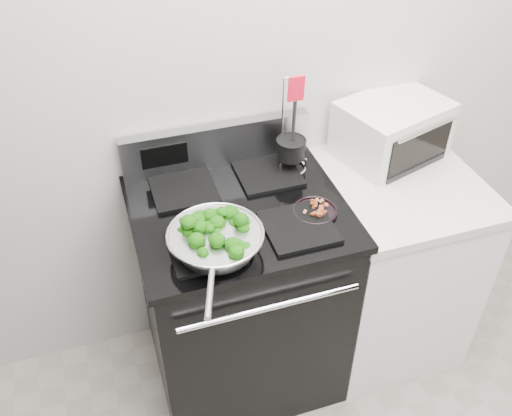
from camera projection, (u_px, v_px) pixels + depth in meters
name	position (u px, v px, depth m)	size (l,w,h in m)	color
back_wall	(287.00, 58.00, 2.16)	(4.00, 0.02, 2.70)	beige
gas_range	(241.00, 293.00, 2.39)	(0.79, 0.69, 1.13)	black
counter	(386.00, 263.00, 2.57)	(0.62, 0.68, 0.92)	white
skillet	(216.00, 240.00, 1.89)	(0.33, 0.50, 0.07)	silver
broccoli_pile	(215.00, 235.00, 1.88)	(0.26, 0.26, 0.09)	#093104
bacon_plate	(315.00, 209.00, 2.07)	(0.16, 0.16, 0.04)	black
utensil_holder	(291.00, 154.00, 2.25)	(0.13, 0.13, 0.41)	silver
toaster_oven	(392.00, 129.00, 2.36)	(0.49, 0.42, 0.24)	white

